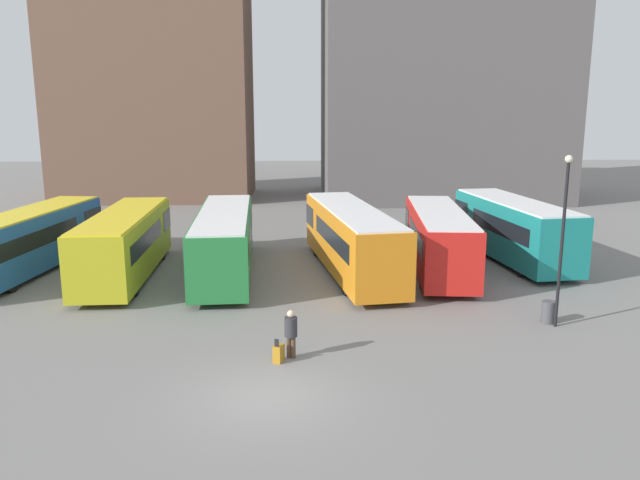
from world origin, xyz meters
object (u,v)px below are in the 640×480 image
(bus_4, at_px, (438,238))
(trash_bin, at_px, (548,312))
(bus_1, at_px, (125,242))
(bus_0, at_px, (30,239))
(traveler, at_px, (291,330))
(bus_5, at_px, (513,228))
(suitcase, at_px, (279,353))
(lamp_post_1, at_px, (563,229))
(bus_2, at_px, (225,239))
(bus_3, at_px, (351,237))

(bus_4, bearing_deg, trash_bin, -156.81)
(bus_1, bearing_deg, bus_0, 75.69)
(bus_1, xyz_separation_m, traveler, (8.13, -10.51, -0.73))
(bus_5, distance_m, trash_bin, 10.27)
(suitcase, xyz_separation_m, trash_bin, (10.20, 3.41, 0.13))
(bus_0, relative_size, bus_5, 1.10)
(bus_4, bearing_deg, traveler, 151.72)
(suitcase, relative_size, lamp_post_1, 0.13)
(bus_4, bearing_deg, bus_0, 93.46)
(trash_bin, bearing_deg, suitcase, -161.53)
(suitcase, bearing_deg, lamp_post_1, -51.91)
(bus_2, distance_m, trash_bin, 15.42)
(bus_3, bearing_deg, bus_1, 83.31)
(bus_4, height_order, suitcase, bus_4)
(bus_3, relative_size, suitcase, 14.86)
(bus_4, bearing_deg, bus_1, 96.93)
(traveler, relative_size, trash_bin, 1.93)
(bus_0, relative_size, lamp_post_1, 1.80)
(bus_2, relative_size, lamp_post_1, 1.88)
(bus_0, distance_m, bus_5, 24.95)
(bus_2, relative_size, suitcase, 14.56)
(bus_0, bearing_deg, traveler, -124.48)
(traveler, height_order, suitcase, traveler)
(bus_5, xyz_separation_m, traveler, (-11.77, -13.08, -0.79))
(bus_0, distance_m, lamp_post_1, 24.82)
(suitcase, distance_m, lamp_post_1, 11.29)
(bus_3, xyz_separation_m, bus_4, (4.39, 0.10, -0.08))
(bus_0, distance_m, bus_3, 16.04)
(bus_1, relative_size, bus_2, 0.90)
(lamp_post_1, bearing_deg, bus_0, 158.81)
(bus_0, bearing_deg, bus_2, -86.76)
(bus_2, relative_size, traveler, 7.38)
(bus_1, bearing_deg, suitcase, -146.46)
(bus_0, distance_m, traveler, 17.54)
(traveler, bearing_deg, bus_0, 70.49)
(bus_0, relative_size, traveler, 7.05)
(trash_bin, bearing_deg, bus_5, 78.89)
(bus_1, xyz_separation_m, bus_2, (4.74, 0.46, -0.01))
(bus_1, xyz_separation_m, bus_4, (15.40, 0.43, -0.02))
(bus_1, relative_size, lamp_post_1, 1.70)
(bus_4, bearing_deg, suitcase, 151.07)
(trash_bin, bearing_deg, bus_0, 159.62)
(bus_5, relative_size, traveler, 6.41)
(bus_4, relative_size, trash_bin, 12.66)
(bus_4, height_order, lamp_post_1, lamp_post_1)
(bus_5, relative_size, lamp_post_1, 1.64)
(bus_2, bearing_deg, trash_bin, -124.29)
(traveler, distance_m, lamp_post_1, 10.64)
(bus_4, xyz_separation_m, lamp_post_1, (2.66, -8.27, 2.04))
(bus_3, xyz_separation_m, suitcase, (-3.28, -11.16, -1.48))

